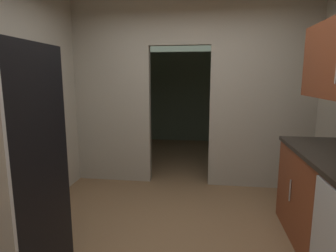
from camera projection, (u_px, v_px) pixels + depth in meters
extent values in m
cube|color=#ADA899|center=(113.00, 89.00, 4.20)|extent=(1.14, 0.12, 2.83)
cube|color=#ADA899|center=(262.00, 90.00, 3.91)|extent=(1.45, 0.12, 2.83)
cube|color=#ADA899|center=(180.00, 16.00, 3.89)|extent=(0.88, 0.12, 0.79)
cube|color=slate|center=(197.00, 84.00, 6.89)|extent=(3.47, 0.10, 2.83)
cube|color=slate|center=(112.00, 86.00, 5.69)|extent=(0.10, 2.91, 2.83)
cube|color=slate|center=(285.00, 87.00, 5.24)|extent=(0.10, 2.91, 2.83)
cylinder|color=#B7BABC|center=(322.00, 235.00, 1.97)|extent=(0.01, 0.01, 0.22)
cylinder|color=#B7BABC|center=(290.00, 191.00, 2.75)|extent=(0.01, 0.01, 0.22)
cube|color=#B7BABC|center=(328.00, 251.00, 1.88)|extent=(0.02, 0.56, 0.87)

